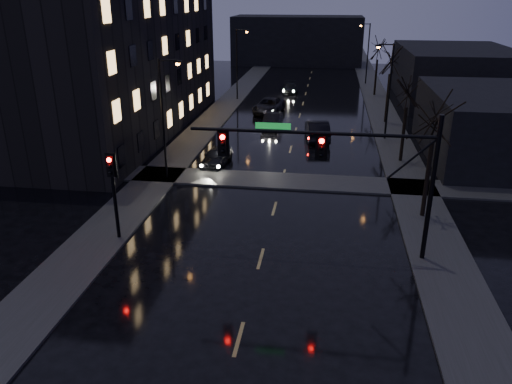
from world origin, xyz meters
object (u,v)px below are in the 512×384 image
(oncoming_car_a, at_px, (217,156))
(oncoming_car_c, at_px, (269,106))
(oncoming_car_d, at_px, (290,88))
(oncoming_car_b, at_px, (272,121))
(lead_car, at_px, (317,130))

(oncoming_car_a, height_order, oncoming_car_c, oncoming_car_c)
(oncoming_car_c, relative_size, oncoming_car_d, 1.25)
(oncoming_car_a, relative_size, oncoming_car_b, 0.93)
(oncoming_car_b, height_order, lead_car, lead_car)
(oncoming_car_b, bearing_deg, oncoming_car_a, -101.38)
(oncoming_car_a, xyz_separation_m, lead_car, (7.06, 7.92, 0.18))
(oncoming_car_c, xyz_separation_m, oncoming_car_d, (1.29, 11.40, -0.13))
(oncoming_car_a, xyz_separation_m, oncoming_car_c, (1.76, 17.49, 0.10))
(oncoming_car_a, xyz_separation_m, oncoming_car_b, (2.81, 11.24, 0.03))
(oncoming_car_a, relative_size, lead_car, 0.76)
(oncoming_car_c, relative_size, lead_car, 1.07)
(oncoming_car_a, relative_size, oncoming_car_d, 0.89)
(oncoming_car_d, bearing_deg, oncoming_car_b, -97.72)
(oncoming_car_c, height_order, oncoming_car_d, oncoming_car_c)
(oncoming_car_a, bearing_deg, oncoming_car_b, 82.27)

